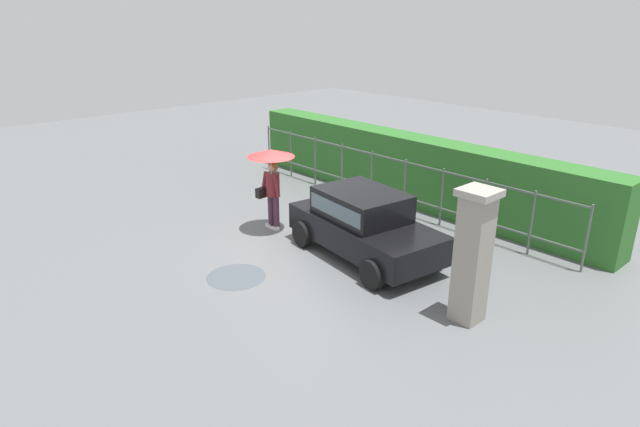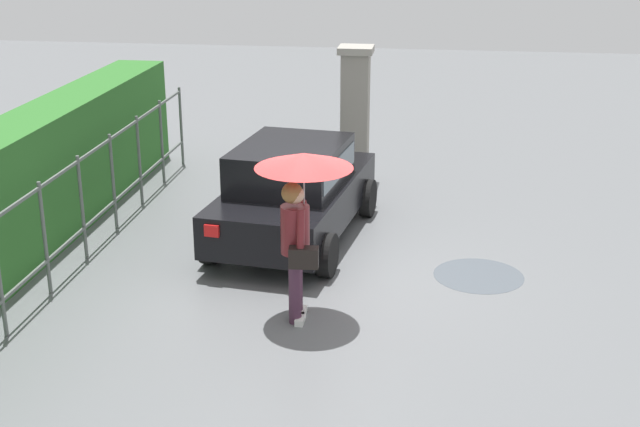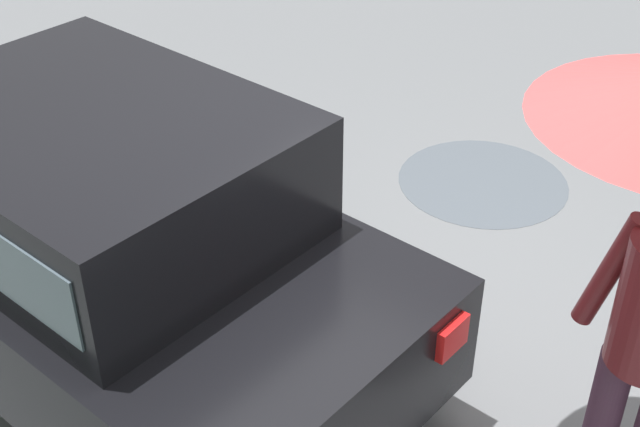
% 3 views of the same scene
% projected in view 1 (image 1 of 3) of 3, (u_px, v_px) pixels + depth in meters
% --- Properties ---
extents(ground_plane, '(40.00, 40.00, 0.00)m').
position_uv_depth(ground_plane, '(304.00, 244.00, 12.62)').
color(ground_plane, slate).
extents(car, '(3.90, 2.25, 1.48)m').
position_uv_depth(car, '(364.00, 222.00, 11.75)').
color(car, black).
rests_on(car, ground).
extents(pedestrian, '(1.14, 1.14, 2.05)m').
position_uv_depth(pedestrian, '(271.00, 169.00, 12.95)').
color(pedestrian, '#47283D').
rests_on(pedestrian, ground).
extents(gate_pillar, '(0.60, 0.60, 2.42)m').
position_uv_depth(gate_pillar, '(473.00, 255.00, 9.08)').
color(gate_pillar, gray).
rests_on(gate_pillar, ground).
extents(fence_section, '(10.82, 0.05, 1.50)m').
position_uv_depth(fence_section, '(388.00, 179.00, 14.70)').
color(fence_section, '#59605B').
rests_on(fence_section, ground).
extents(hedge_row, '(11.77, 0.90, 1.90)m').
position_uv_depth(hedge_row, '(408.00, 169.00, 15.21)').
color(hedge_row, '#2D6B28').
rests_on(hedge_row, ground).
extents(puddle_near, '(1.21, 1.21, 0.00)m').
position_uv_depth(puddle_near, '(236.00, 277.00, 11.04)').
color(puddle_near, '#4C545B').
rests_on(puddle_near, ground).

